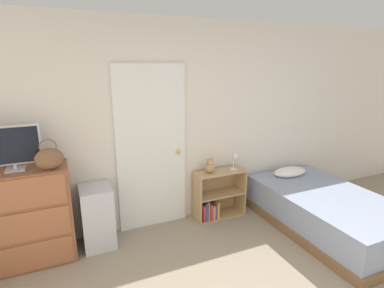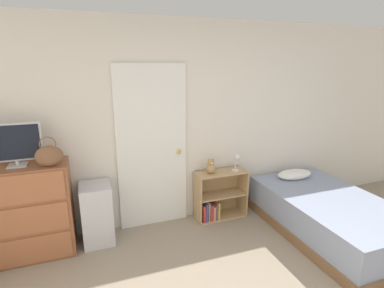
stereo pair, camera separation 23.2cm
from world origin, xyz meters
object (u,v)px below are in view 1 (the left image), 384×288
object	(u,v)px
dresser	(29,217)
handbag	(49,159)
storage_bin	(98,217)
teddy_bear	(210,167)
bed	(326,210)
tv	(12,147)
desk_lamp	(235,158)
bookshelf	(215,198)

from	to	relation	value
dresser	handbag	xyz separation A→B (m)	(0.27, -0.12, 0.63)
storage_bin	teddy_bear	size ratio (longest dim) A/B	3.57
bed	storage_bin	bearing A→B (deg)	164.00
tv	desk_lamp	bearing A→B (deg)	0.53
desk_lamp	bookshelf	bearing A→B (deg)	169.78
tv	storage_bin	xyz separation A→B (m)	(0.72, 0.01, -0.90)
tv	bookshelf	distance (m)	2.46
teddy_bear	bed	distance (m)	1.56
storage_bin	bed	world-z (taller)	storage_bin
handbag	bookshelf	size ratio (longest dim) A/B	0.45
storage_bin	bookshelf	distance (m)	1.54
teddy_bear	desk_lamp	world-z (taller)	desk_lamp
dresser	tv	size ratio (longest dim) A/B	2.03
tv	desk_lamp	xyz separation A→B (m)	(2.51, 0.02, -0.45)
dresser	tv	bearing A→B (deg)	168.91
desk_lamp	bed	size ratio (longest dim) A/B	0.12
tv	bed	size ratio (longest dim) A/B	0.26
storage_bin	desk_lamp	world-z (taller)	desk_lamp
tv	bed	xyz separation A→B (m)	(3.39, -0.75, -1.02)
handbag	dresser	bearing A→B (deg)	155.76
storage_bin	desk_lamp	size ratio (longest dim) A/B	3.00
handbag	teddy_bear	size ratio (longest dim) A/B	1.56
handbag	bookshelf	world-z (taller)	handbag
handbag	teddy_bear	bearing A→B (deg)	5.92
dresser	teddy_bear	bearing A→B (deg)	1.94
teddy_bear	bed	world-z (taller)	teddy_bear
bookshelf	teddy_bear	bearing A→B (deg)	-175.37
storage_bin	desk_lamp	bearing A→B (deg)	0.28
dresser	storage_bin	xyz separation A→B (m)	(0.67, 0.02, -0.16)
dresser	tv	world-z (taller)	tv
dresser	bed	distance (m)	3.43
storage_bin	bookshelf	world-z (taller)	storage_bin
handbag	storage_bin	bearing A→B (deg)	19.57
dresser	storage_bin	size ratio (longest dim) A/B	1.45
tv	teddy_bear	distance (m)	2.22
tv	teddy_bear	xyz separation A→B (m)	(2.15, 0.06, -0.52)
bookshelf	handbag	bearing A→B (deg)	-174.14
bookshelf	bed	world-z (taller)	bookshelf
tv	teddy_bear	bearing A→B (deg)	1.66
storage_bin	teddy_bear	world-z (taller)	teddy_bear
bookshelf	desk_lamp	size ratio (longest dim) A/B	2.89
tv	bookshelf	size ratio (longest dim) A/B	0.74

